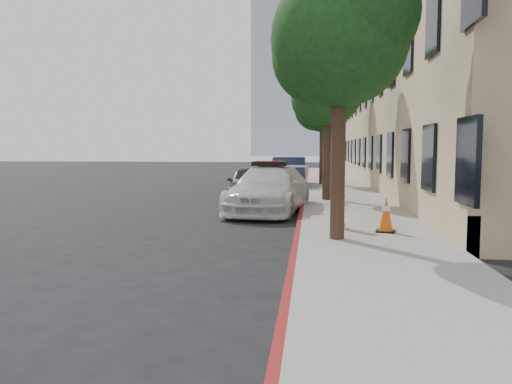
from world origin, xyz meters
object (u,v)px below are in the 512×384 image
Objects in this scene: traffic_cone at (386,215)px; parked_car_mid at (251,184)px; police_car at (269,189)px; fire_hydrant at (338,208)px; parked_car_far at (289,173)px.

parked_car_mid is at bearing 119.59° from traffic_cone.
traffic_cone is (3.00, -4.28, -0.20)m from police_car.
fire_hydrant is at bearing -69.27° from parked_car_mid.
fire_hydrant is 1.13m from traffic_cone.
police_car reaches higher than traffic_cone.
police_car is 2.72m from parked_car_mid.
fire_hydrant is (1.80, -13.59, -0.17)m from parked_car_far.
parked_car_far is (0.16, 9.75, 0.04)m from police_car.
police_car is 5.56× the size of fire_hydrant.
parked_car_far is 6.04× the size of traffic_cone.
traffic_cone is (3.89, -6.85, -0.16)m from parked_car_mid.
parked_car_far reaches higher than fire_hydrant.
police_car is 1.29× the size of parked_car_mid.
parked_car_mid is at bearing 127.55° from fire_hydrant.
parked_car_far is 14.32m from traffic_cone.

